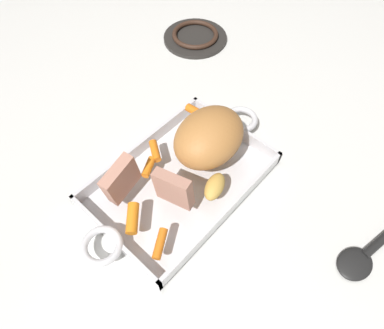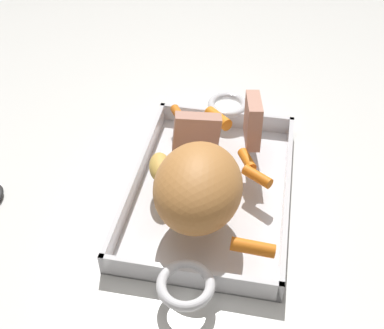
{
  "view_description": "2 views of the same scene",
  "coord_description": "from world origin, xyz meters",
  "px_view_note": "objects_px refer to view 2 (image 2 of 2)",
  "views": [
    {
      "loc": [
        0.23,
        0.24,
        0.56
      ],
      "look_at": [
        -0.02,
        0.02,
        0.06
      ],
      "focal_mm": 30.8,
      "sensor_mm": 36.0,
      "label": 1
    },
    {
      "loc": [
        -0.52,
        -0.07,
        0.53
      ],
      "look_at": [
        -0.02,
        0.02,
        0.08
      ],
      "focal_mm": 45.89,
      "sensor_mm": 36.0,
      "label": 2
    }
  ],
  "objects_px": {
    "roast_slice_thick": "(253,121)",
    "baby_carrot_southeast": "(253,247)",
    "pork_roast": "(198,186)",
    "baby_carrot_short": "(257,177)",
    "baby_carrot_northeast": "(218,118)",
    "roasting_dish": "(210,188)",
    "potato_whole": "(160,167)",
    "baby_carrot_center_right": "(179,116)",
    "baby_carrot_southwest": "(247,160)",
    "roast_slice_thin": "(196,134)"
  },
  "relations": [
    {
      "from": "pork_roast",
      "to": "roast_slice_thick",
      "type": "xyz_separation_m",
      "value": [
        0.17,
        -0.06,
        -0.01
      ]
    },
    {
      "from": "baby_carrot_center_right",
      "to": "potato_whole",
      "type": "height_order",
      "value": "potato_whole"
    },
    {
      "from": "baby_carrot_southeast",
      "to": "baby_carrot_northeast",
      "type": "bearing_deg",
      "value": 17.64
    },
    {
      "from": "roast_slice_thick",
      "to": "potato_whole",
      "type": "distance_m",
      "value": 0.17
    },
    {
      "from": "baby_carrot_southeast",
      "to": "baby_carrot_southwest",
      "type": "bearing_deg",
      "value": 8.37
    },
    {
      "from": "baby_carrot_southwest",
      "to": "baby_carrot_southeast",
      "type": "relative_size",
      "value": 0.74
    },
    {
      "from": "pork_roast",
      "to": "baby_carrot_short",
      "type": "height_order",
      "value": "pork_roast"
    },
    {
      "from": "baby_carrot_northeast",
      "to": "baby_carrot_southeast",
      "type": "xyz_separation_m",
      "value": [
        -0.26,
        -0.08,
        -0.0
      ]
    },
    {
      "from": "baby_carrot_northeast",
      "to": "potato_whole",
      "type": "height_order",
      "value": "potato_whole"
    },
    {
      "from": "pork_roast",
      "to": "roast_slice_thick",
      "type": "bearing_deg",
      "value": -18.37
    },
    {
      "from": "roast_slice_thin",
      "to": "baby_carrot_short",
      "type": "height_order",
      "value": "roast_slice_thin"
    },
    {
      "from": "roasting_dish",
      "to": "baby_carrot_northeast",
      "type": "bearing_deg",
      "value": 3.81
    },
    {
      "from": "roasting_dish",
      "to": "baby_carrot_northeast",
      "type": "relative_size",
      "value": 8.58
    },
    {
      "from": "roasting_dish",
      "to": "roast_slice_thin",
      "type": "relative_size",
      "value": 6.6
    },
    {
      "from": "baby_carrot_short",
      "to": "potato_whole",
      "type": "distance_m",
      "value": 0.14
    },
    {
      "from": "baby_carrot_southeast",
      "to": "potato_whole",
      "type": "bearing_deg",
      "value": 51.18
    },
    {
      "from": "roast_slice_thick",
      "to": "baby_carrot_southwest",
      "type": "bearing_deg",
      "value": 179.34
    },
    {
      "from": "baby_carrot_center_right",
      "to": "baby_carrot_southeast",
      "type": "relative_size",
      "value": 0.91
    },
    {
      "from": "roasting_dish",
      "to": "pork_roast",
      "type": "relative_size",
      "value": 2.99
    },
    {
      "from": "pork_roast",
      "to": "potato_whole",
      "type": "relative_size",
      "value": 2.56
    },
    {
      "from": "roast_slice_thin",
      "to": "roasting_dish",
      "type": "bearing_deg",
      "value": -147.13
    },
    {
      "from": "roast_slice_thin",
      "to": "baby_carrot_southeast",
      "type": "xyz_separation_m",
      "value": [
        -0.18,
        -0.1,
        -0.03
      ]
    },
    {
      "from": "roast_slice_thick",
      "to": "baby_carrot_southeast",
      "type": "bearing_deg",
      "value": -174.06
    },
    {
      "from": "pork_roast",
      "to": "baby_carrot_center_right",
      "type": "height_order",
      "value": "pork_roast"
    },
    {
      "from": "baby_carrot_center_right",
      "to": "potato_whole",
      "type": "bearing_deg",
      "value": -179.52
    },
    {
      "from": "baby_carrot_short",
      "to": "baby_carrot_northeast",
      "type": "bearing_deg",
      "value": 30.66
    },
    {
      "from": "baby_carrot_northeast",
      "to": "baby_carrot_center_right",
      "type": "bearing_deg",
      "value": 90.43
    },
    {
      "from": "roast_slice_thin",
      "to": "baby_carrot_southwest",
      "type": "relative_size",
      "value": 1.66
    },
    {
      "from": "baby_carrot_short",
      "to": "baby_carrot_southwest",
      "type": "bearing_deg",
      "value": 27.02
    },
    {
      "from": "roasting_dish",
      "to": "baby_carrot_southeast",
      "type": "xyz_separation_m",
      "value": [
        -0.13,
        -0.07,
        0.04
      ]
    },
    {
      "from": "baby_carrot_northeast",
      "to": "potato_whole",
      "type": "distance_m",
      "value": 0.15
    },
    {
      "from": "roast_slice_thick",
      "to": "baby_carrot_northeast",
      "type": "height_order",
      "value": "roast_slice_thick"
    },
    {
      "from": "roast_slice_thick",
      "to": "baby_carrot_southwest",
      "type": "relative_size",
      "value": 1.73
    },
    {
      "from": "baby_carrot_short",
      "to": "roasting_dish",
      "type": "bearing_deg",
      "value": 88.48
    },
    {
      "from": "baby_carrot_southwest",
      "to": "potato_whole",
      "type": "bearing_deg",
      "value": 111.4
    },
    {
      "from": "baby_carrot_southwest",
      "to": "baby_carrot_northeast",
      "type": "bearing_deg",
      "value": 32.02
    },
    {
      "from": "baby_carrot_short",
      "to": "baby_carrot_southwest",
      "type": "distance_m",
      "value": 0.04
    },
    {
      "from": "roasting_dish",
      "to": "potato_whole",
      "type": "distance_m",
      "value": 0.08
    },
    {
      "from": "pork_roast",
      "to": "baby_carrot_northeast",
      "type": "height_order",
      "value": "pork_roast"
    },
    {
      "from": "baby_carrot_northeast",
      "to": "pork_roast",
      "type": "bearing_deg",
      "value": -179.42
    },
    {
      "from": "baby_carrot_short",
      "to": "baby_carrot_southeast",
      "type": "xyz_separation_m",
      "value": [
        -0.13,
        -0.01,
        0.0
      ]
    },
    {
      "from": "baby_carrot_short",
      "to": "baby_carrot_southeast",
      "type": "relative_size",
      "value": 0.83
    },
    {
      "from": "pork_roast",
      "to": "baby_carrot_northeast",
      "type": "bearing_deg",
      "value": 0.58
    },
    {
      "from": "roasting_dish",
      "to": "potato_whole",
      "type": "xyz_separation_m",
      "value": [
        -0.01,
        0.07,
        0.04
      ]
    },
    {
      "from": "baby_carrot_center_right",
      "to": "baby_carrot_short",
      "type": "bearing_deg",
      "value": -132.03
    },
    {
      "from": "baby_carrot_southwest",
      "to": "baby_carrot_southeast",
      "type": "height_order",
      "value": "baby_carrot_southeast"
    },
    {
      "from": "pork_roast",
      "to": "baby_carrot_center_right",
      "type": "xyz_separation_m",
      "value": [
        0.2,
        0.07,
        -0.04
      ]
    },
    {
      "from": "pork_roast",
      "to": "roast_slice_thick",
      "type": "distance_m",
      "value": 0.18
    },
    {
      "from": "roasting_dish",
      "to": "roast_slice_thin",
      "type": "xyz_separation_m",
      "value": [
        0.05,
        0.03,
        0.06
      ]
    },
    {
      "from": "roast_slice_thick",
      "to": "baby_carrot_center_right",
      "type": "height_order",
      "value": "roast_slice_thick"
    }
  ]
}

